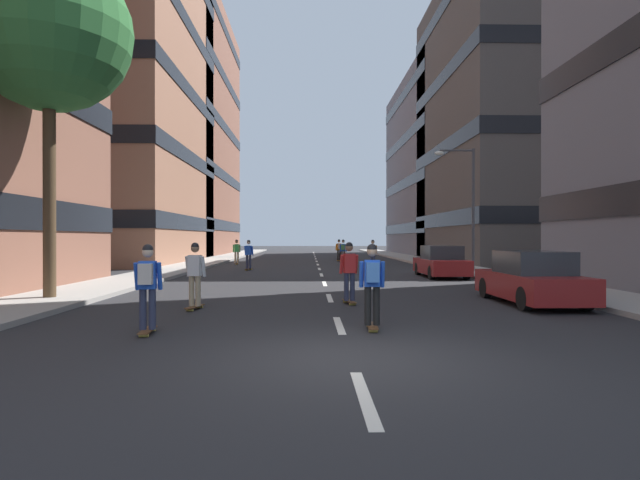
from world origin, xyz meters
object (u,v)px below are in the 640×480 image
Objects in this scene: skater_5 at (339,249)px; skater_2 at (343,250)px; street_tree_near at (49,31)px; skater_8 at (195,272)px; parked_car_mid at (531,280)px; skater_1 at (349,270)px; parked_car_near at (441,263)px; skater_6 at (237,251)px; skater_3 at (147,283)px; skater_4 at (249,253)px; skater_7 at (373,252)px; skater_0 at (372,281)px; streetlamp_right at (466,196)px.

skater_2 is at bearing -88.13° from skater_5.
skater_8 is at bearing -20.66° from street_tree_near.
parked_car_mid is at bearing -3.42° from street_tree_near.
skater_1 is at bearing -92.83° from skater_5.
skater_8 is (-9.42, -10.90, 0.29)m from parked_car_near.
skater_5 is at bearing 91.87° from skater_2.
skater_6 is (-11.54, 22.04, 0.29)m from parked_car_mid.
skater_8 reaches higher than parked_car_mid.
skater_3 is 31.81m from skater_5.
parked_car_near is at bearing 90.00° from parked_car_mid.
skater_7 is (7.66, 2.80, 0.00)m from skater_4.
skater_1 is at bearing 91.96° from skater_0.
skater_6 and skater_8 have the same top height.
skater_2 is 1.00× the size of skater_3.
skater_4 is 1.00× the size of skater_5.
parked_car_mid is 0.43× the size of street_tree_near.
skater_3 is (-9.58, -14.36, 0.32)m from parked_car_near.
parked_car_mid is 15.94m from street_tree_near.
skater_5 is (6.01, 11.46, 0.03)m from skater_4.
streetlamp_right reaches higher than skater_3.
parked_car_mid is 23.91m from skater_2.
streetlamp_right is (16.09, 11.54, -3.91)m from street_tree_near.
skater_4 is 12.94m from skater_5.
skater_0 is 1.00× the size of skater_3.
streetlamp_right is 3.65× the size of skater_5.
parked_car_mid is 13.00m from streetlamp_right.
skater_0 and skater_4 have the same top height.
street_tree_near is 9.87m from skater_3.
street_tree_near is 5.81× the size of skater_5.
skater_4 is at bearing -126.88° from skater_2.
skater_2 is at bearing 65.62° from street_tree_near.
parked_car_near is 2.47× the size of skater_8.
skater_2 is 1.00× the size of skater_7.
street_tree_near is at bearing -144.36° from streetlamp_right.
parked_car_mid is 6.48m from skater_0.
skater_7 is (1.66, -8.66, -0.03)m from skater_5.
skater_5 is at bearing 87.81° from skater_0.
parked_car_mid is 10.55m from skater_3.
streetlamp_right reaches higher than parked_car_near.
street_tree_near is 22.49m from skater_6.
skater_5 reaches higher than parked_car_mid.
skater_4 is (-4.83, 19.45, -0.03)m from skater_0.
skater_5 is at bearing 32.54° from skater_6.
skater_6 is at bearing 144.46° from streetlamp_right.
skater_1 is at bearing -4.60° from street_tree_near.
skater_1 is 16.02m from skater_4.
skater_1 is (-5.23, -9.84, 0.29)m from parked_car_near.
street_tree_near reaches higher than streetlamp_right.
skater_1 is 26.81m from skater_5.
street_tree_near is 12.42m from skater_0.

